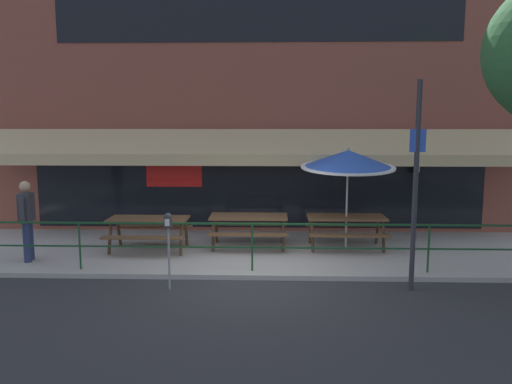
{
  "coord_description": "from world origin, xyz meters",
  "views": [
    {
      "loc": [
        0.39,
        -9.29,
        3.04
      ],
      "look_at": [
        0.03,
        1.6,
        1.5
      ],
      "focal_mm": 35.0,
      "sensor_mm": 36.0,
      "label": 1
    }
  ],
  "objects": [
    {
      "name": "parking_meter_near",
      "position": [
        -1.48,
        -0.57,
        1.15
      ],
      "size": [
        0.15,
        0.16,
        1.42
      ],
      "color": "gray",
      "rests_on": "ground"
    },
    {
      "name": "patio_umbrella_right",
      "position": [
        2.11,
        2.14,
        2.18
      ],
      "size": [
        2.14,
        2.14,
        2.38
      ],
      "color": "#B7B2A8",
      "rests_on": "patio_deck"
    },
    {
      "name": "picnic_table_right",
      "position": [
        2.11,
        2.16,
        0.71
      ],
      "size": [
        1.8,
        1.42,
        0.76
      ],
      "color": "brown",
      "rests_on": "patio_deck"
    },
    {
      "name": "pedestrian_walking",
      "position": [
        -4.78,
        0.87,
        1.06
      ],
      "size": [
        0.3,
        0.61,
        1.71
      ],
      "color": "navy",
      "rests_on": "patio_deck"
    },
    {
      "name": "ground_plane",
      "position": [
        0.0,
        0.0,
        0.0
      ],
      "size": [
        120.0,
        120.0,
        0.0
      ],
      "primitive_type": "plane",
      "color": "#2D2D30"
    },
    {
      "name": "picnic_table_centre",
      "position": [
        -0.16,
        2.16,
        0.71
      ],
      "size": [
        1.8,
        1.42,
        0.76
      ],
      "color": "brown",
      "rests_on": "patio_deck"
    },
    {
      "name": "patio_railing",
      "position": [
        0.0,
        0.3,
        0.8
      ],
      "size": [
        13.84,
        0.04,
        0.97
      ],
      "color": "#194723",
      "rests_on": "patio_deck"
    },
    {
      "name": "picnic_table_left",
      "position": [
        -2.43,
        1.79,
        0.71
      ],
      "size": [
        1.8,
        1.42,
        0.76
      ],
      "color": "brown",
      "rests_on": "patio_deck"
    },
    {
      "name": "street_sign_pole",
      "position": [
        2.93,
        -0.45,
        1.94
      ],
      "size": [
        0.28,
        0.09,
        3.76
      ],
      "color": "#2D2D33",
      "rests_on": "ground"
    },
    {
      "name": "patio_deck",
      "position": [
        0.0,
        2.0,
        0.05
      ],
      "size": [
        15.0,
        4.0,
        0.1
      ],
      "primitive_type": "cube",
      "color": "#ADA89E",
      "rests_on": "ground"
    },
    {
      "name": "restaurant_building",
      "position": [
        0.0,
        4.23,
        4.08
      ],
      "size": [
        15.0,
        1.6,
        8.23
      ],
      "color": "brown",
      "rests_on": "ground"
    }
  ]
}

